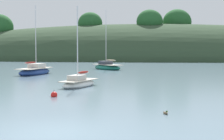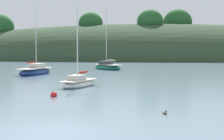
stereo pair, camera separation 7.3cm
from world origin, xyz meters
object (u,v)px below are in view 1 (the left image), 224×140
object	(u,v)px
sailboat_red_portside	(79,83)
mooring_buoy_outer	(54,95)
sailboat_navy_dinghy	(35,71)
sailboat_yellow_far	(107,67)
duck_trailing	(165,113)

from	to	relation	value
sailboat_red_portside	mooring_buoy_outer	distance (m)	6.34
sailboat_red_portside	mooring_buoy_outer	size ratio (longest dim) A/B	12.73
sailboat_navy_dinghy	mooring_buoy_outer	distance (m)	21.58
sailboat_navy_dinghy	mooring_buoy_outer	world-z (taller)	sailboat_navy_dinghy
sailboat_red_portside	mooring_buoy_outer	world-z (taller)	sailboat_red_portside
sailboat_red_portside	sailboat_yellow_far	bearing A→B (deg)	92.17
sailboat_yellow_far	mooring_buoy_outer	world-z (taller)	sailboat_yellow_far
sailboat_red_portside	mooring_buoy_outer	bearing A→B (deg)	-93.01
sailboat_navy_dinghy	sailboat_red_portside	bearing A→B (deg)	-58.20
sailboat_navy_dinghy	sailboat_yellow_far	bearing A→B (deg)	58.29
mooring_buoy_outer	sailboat_navy_dinghy	bearing A→B (deg)	112.16
sailboat_navy_dinghy	duck_trailing	size ratio (longest dim) A/B	21.45
sailboat_navy_dinghy	sailboat_red_portside	world-z (taller)	sailboat_navy_dinghy
sailboat_yellow_far	sailboat_red_portside	world-z (taller)	sailboat_yellow_far
sailboat_yellow_far	sailboat_navy_dinghy	bearing A→B (deg)	-121.71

